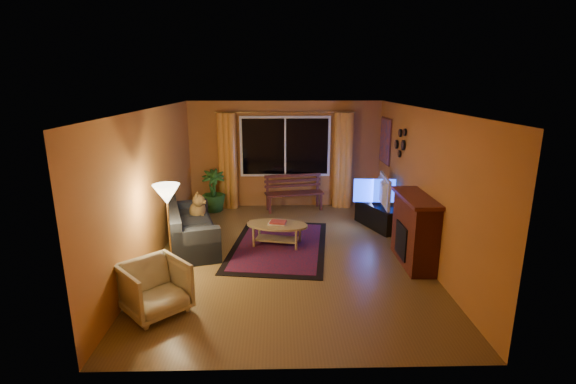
{
  "coord_description": "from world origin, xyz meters",
  "views": [
    {
      "loc": [
        -0.18,
        -6.75,
        2.91
      ],
      "look_at": [
        0.0,
        0.3,
        1.05
      ],
      "focal_mm": 26.0,
      "sensor_mm": 36.0,
      "label": 1
    }
  ],
  "objects_px": {
    "tv_console": "(378,216)",
    "bench": "(294,202)",
    "sofa": "(191,226)",
    "coffee_table": "(277,234)",
    "armchair": "(155,285)",
    "floor_lamp": "(169,231)"
  },
  "relations": [
    {
      "from": "tv_console",
      "to": "bench",
      "type": "bearing_deg",
      "value": 121.91
    },
    {
      "from": "sofa",
      "to": "coffee_table",
      "type": "relative_size",
      "value": 1.67
    },
    {
      "from": "bench",
      "to": "armchair",
      "type": "distance_m",
      "value": 4.88
    },
    {
      "from": "bench",
      "to": "tv_console",
      "type": "bearing_deg",
      "value": -47.92
    },
    {
      "from": "sofa",
      "to": "floor_lamp",
      "type": "relative_size",
      "value": 1.3
    },
    {
      "from": "sofa",
      "to": "floor_lamp",
      "type": "height_order",
      "value": "floor_lamp"
    },
    {
      "from": "tv_console",
      "to": "armchair",
      "type": "bearing_deg",
      "value": -160.08
    },
    {
      "from": "bench",
      "to": "floor_lamp",
      "type": "bearing_deg",
      "value": -132.12
    },
    {
      "from": "armchair",
      "to": "floor_lamp",
      "type": "distance_m",
      "value": 1.13
    },
    {
      "from": "armchair",
      "to": "coffee_table",
      "type": "xyz_separation_m",
      "value": [
        1.58,
        2.28,
        -0.17
      ]
    },
    {
      "from": "floor_lamp",
      "to": "coffee_table",
      "type": "height_order",
      "value": "floor_lamp"
    },
    {
      "from": "tv_console",
      "to": "floor_lamp",
      "type": "bearing_deg",
      "value": -171.45
    },
    {
      "from": "armchair",
      "to": "sofa",
      "type": "bearing_deg",
      "value": 46.94
    },
    {
      "from": "floor_lamp",
      "to": "bench",
      "type": "bearing_deg",
      "value": 59.03
    },
    {
      "from": "tv_console",
      "to": "coffee_table",
      "type": "bearing_deg",
      "value": -177.34
    },
    {
      "from": "bench",
      "to": "sofa",
      "type": "relative_size",
      "value": 0.71
    },
    {
      "from": "bench",
      "to": "floor_lamp",
      "type": "height_order",
      "value": "floor_lamp"
    },
    {
      "from": "bench",
      "to": "armchair",
      "type": "xyz_separation_m",
      "value": [
        -1.98,
        -4.45,
        0.18
      ]
    },
    {
      "from": "bench",
      "to": "coffee_table",
      "type": "height_order",
      "value": "coffee_table"
    },
    {
      "from": "bench",
      "to": "coffee_table",
      "type": "xyz_separation_m",
      "value": [
        -0.4,
        -2.18,
        0.0
      ]
    },
    {
      "from": "armchair",
      "to": "tv_console",
      "type": "height_order",
      "value": "armchair"
    },
    {
      "from": "coffee_table",
      "to": "tv_console",
      "type": "height_order",
      "value": "tv_console"
    }
  ]
}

